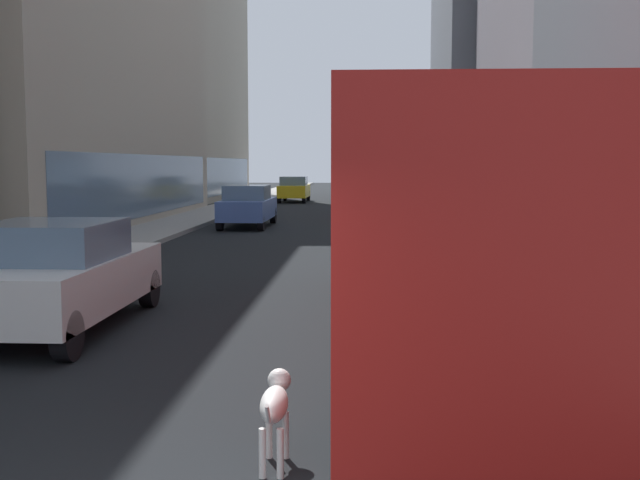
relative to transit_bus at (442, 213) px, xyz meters
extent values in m
plane|color=black|center=(-2.80, 28.16, -1.78)|extent=(120.00, 120.00, 0.00)
cube|color=gray|center=(-8.50, 28.16, -1.70)|extent=(2.40, 110.00, 0.15)
cube|color=gray|center=(2.90, 28.16, -1.70)|extent=(2.40, 110.00, 0.15)
cube|color=slate|center=(-9.69, 20.10, -0.18)|extent=(0.08, 20.39, 2.40)
cube|color=#B2A893|center=(-14.70, 43.02, 11.44)|extent=(8.42, 18.41, 26.43)
cube|color=slate|center=(-10.51, 43.02, -0.18)|extent=(0.08, 16.57, 2.40)
cube|color=slate|center=(5.08, 23.82, -0.18)|extent=(0.08, 18.16, 2.40)
cube|color=slate|center=(9.10, 43.66, 9.16)|extent=(10.32, 15.17, 21.87)
cube|color=slate|center=(3.96, 43.66, -0.18)|extent=(0.08, 13.65, 2.40)
cube|color=red|center=(0.00, -0.01, -0.10)|extent=(2.55, 11.50, 2.75)
cube|color=slate|center=(0.00, -0.01, 0.39)|extent=(2.57, 11.04, 0.90)
cube|color=black|center=(0.00, 5.69, -1.23)|extent=(2.55, 0.16, 0.44)
cylinder|color=black|center=(-1.12, 3.54, -1.28)|extent=(0.30, 1.00, 1.00)
cylinder|color=black|center=(1.13, 3.54, -1.28)|extent=(0.30, 1.00, 1.00)
cylinder|color=black|center=(-1.12, -4.16, -1.28)|extent=(0.30, 1.00, 1.00)
cylinder|color=black|center=(1.13, -4.16, -1.28)|extent=(0.30, 1.00, 1.00)
cube|color=silver|center=(-1.45, 5.14, 0.72)|extent=(0.08, 0.24, 0.40)
cube|color=black|center=(-1.60, 37.72, -1.08)|extent=(1.91, 4.75, 0.75)
cube|color=slate|center=(-1.60, 37.49, -0.43)|extent=(1.76, 2.14, 0.55)
cylinder|color=black|center=(-2.45, 39.68, -1.46)|extent=(0.22, 0.64, 0.64)
cylinder|color=black|center=(-0.75, 39.68, -1.46)|extent=(0.22, 0.64, 0.64)
cylinder|color=black|center=(-2.45, 35.76, -1.46)|extent=(0.22, 0.64, 0.64)
cylinder|color=black|center=(-0.75, 35.76, -1.46)|extent=(0.22, 0.64, 0.64)
cube|color=#4C6BB7|center=(-5.60, 19.28, -1.08)|extent=(1.73, 4.59, 0.75)
cube|color=slate|center=(-5.60, 19.05, -0.43)|extent=(1.59, 2.06, 0.55)
cylinder|color=black|center=(-6.36, 21.16, -1.46)|extent=(0.22, 0.64, 0.64)
cylinder|color=black|center=(-4.84, 21.16, -1.46)|extent=(0.22, 0.64, 0.64)
cylinder|color=black|center=(-6.36, 17.40, -1.46)|extent=(0.22, 0.64, 0.64)
cylinder|color=black|center=(-4.84, 17.40, -1.46)|extent=(0.22, 0.64, 0.64)
cube|color=yellow|center=(-5.60, 38.99, -1.08)|extent=(1.76, 4.42, 0.75)
cube|color=slate|center=(-5.60, 38.76, -0.43)|extent=(1.62, 1.99, 0.55)
cylinder|color=black|center=(-6.37, 40.78, -1.46)|extent=(0.22, 0.64, 0.64)
cylinder|color=black|center=(-4.83, 40.78, -1.46)|extent=(0.22, 0.64, 0.64)
cylinder|color=black|center=(-6.37, 37.19, -1.46)|extent=(0.22, 0.64, 0.64)
cylinder|color=black|center=(-4.83, 37.19, -1.46)|extent=(0.22, 0.64, 0.64)
cube|color=silver|center=(-5.60, 0.45, -1.08)|extent=(1.91, 4.55, 0.75)
cube|color=slate|center=(-5.60, 0.22, -0.43)|extent=(1.75, 2.05, 0.55)
cylinder|color=black|center=(-6.44, 2.31, -1.46)|extent=(0.22, 0.64, 0.64)
cylinder|color=black|center=(-4.76, 2.31, -1.46)|extent=(0.22, 0.64, 0.64)
cylinder|color=black|center=(-4.76, -1.41, -1.46)|extent=(0.22, 0.64, 0.64)
cube|color=#A51919|center=(0.00, 23.90, -0.28)|extent=(2.30, 2.00, 2.10)
cube|color=silver|center=(0.00, 20.15, -0.03)|extent=(2.30, 5.50, 2.60)
cylinder|color=black|center=(-1.01, 23.90, -1.33)|extent=(0.28, 0.90, 0.90)
cylinder|color=black|center=(1.01, 23.90, -1.33)|extent=(0.28, 0.90, 0.90)
cylinder|color=black|center=(-1.01, 18.40, -1.33)|extent=(0.28, 0.90, 0.90)
cylinder|color=black|center=(1.01, 18.40, -1.33)|extent=(0.28, 0.90, 0.90)
ellipsoid|color=white|center=(-1.78, -4.67, -1.25)|extent=(0.22, 0.60, 0.26)
sphere|color=white|center=(-1.78, -4.29, -1.16)|extent=(0.20, 0.20, 0.20)
sphere|color=black|center=(-1.84, -4.27, -1.14)|extent=(0.07, 0.07, 0.07)
sphere|color=black|center=(-1.72, -4.27, -1.14)|extent=(0.07, 0.07, 0.07)
cylinder|color=white|center=(-1.78, -5.07, -1.20)|extent=(0.03, 0.16, 0.19)
cylinder|color=white|center=(-1.85, -4.46, -1.58)|extent=(0.06, 0.06, 0.40)
cylinder|color=white|center=(-1.71, -4.46, -1.58)|extent=(0.06, 0.06, 0.40)
cylinder|color=white|center=(-1.85, -4.88, -1.58)|extent=(0.06, 0.06, 0.40)
cylinder|color=white|center=(-1.71, -4.88, -1.58)|extent=(0.06, 0.06, 0.40)
sphere|color=black|center=(-1.73, -4.57, -1.21)|extent=(0.04, 0.04, 0.04)
sphere|color=black|center=(-1.84, -4.75, -1.23)|extent=(0.04, 0.04, 0.04)
sphere|color=black|center=(-1.76, -4.85, -1.19)|extent=(0.04, 0.04, 0.04)
camera|label=1|loc=(-1.05, -10.76, 0.68)|focal=43.86mm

